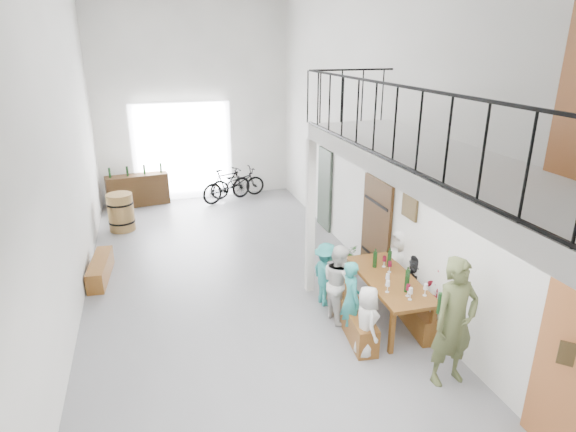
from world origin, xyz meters
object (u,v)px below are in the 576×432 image
object	(u,v)px
bench_inner	(350,311)
host_standing	(454,322)
tasting_table	(389,283)
oak_barrel	(121,212)
side_bench	(101,269)
bicycle_near	(237,183)
serving_counter	(138,190)

from	to	relation	value
bench_inner	host_standing	xyz separation A→B (m)	(0.74, -1.69, 0.69)
tasting_table	oak_barrel	xyz separation A→B (m)	(-4.36, 5.60, -0.24)
tasting_table	side_bench	distance (m)	5.60
side_bench	oak_barrel	world-z (taller)	oak_barrel
bench_inner	bicycle_near	distance (m)	7.37
oak_barrel	serving_counter	distance (m)	1.93
side_bench	bicycle_near	bearing A→B (deg)	50.98
oak_barrel	side_bench	bearing A→B (deg)	-97.53
tasting_table	host_standing	bearing A→B (deg)	-84.30
oak_barrel	bicycle_near	xyz separation A→B (m)	(3.26, 1.84, -0.02)
host_standing	bicycle_near	bearing A→B (deg)	92.93
host_standing	bicycle_near	xyz separation A→B (m)	(-1.20, 9.04, -0.48)
bicycle_near	bench_inner	bearing A→B (deg)	175.73
side_bench	host_standing	world-z (taller)	host_standing
tasting_table	serving_counter	bearing A→B (deg)	120.04
serving_counter	host_standing	xyz separation A→B (m)	(4.05, -9.09, 0.48)
tasting_table	host_standing	distance (m)	1.62
tasting_table	bench_inner	bearing A→B (deg)	174.27
tasting_table	bicycle_near	world-z (taller)	bicycle_near
tasting_table	bench_inner	size ratio (longest dim) A/B	1.00
tasting_table	host_standing	xyz separation A→B (m)	(0.10, -1.60, 0.22)
host_standing	bicycle_near	distance (m)	9.13
side_bench	bench_inner	bearing A→B (deg)	-35.59
serving_counter	side_bench	bearing A→B (deg)	-107.51
host_standing	serving_counter	bearing A→B (deg)	109.40
tasting_table	oak_barrel	size ratio (longest dim) A/B	2.13
oak_barrel	host_standing	bearing A→B (deg)	-58.27
tasting_table	bench_inner	distance (m)	0.80
side_bench	bicycle_near	distance (m)	5.73
tasting_table	bicycle_near	distance (m)	7.53
bench_inner	host_standing	world-z (taller)	host_standing
bicycle_near	serving_counter	bearing A→B (deg)	81.16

